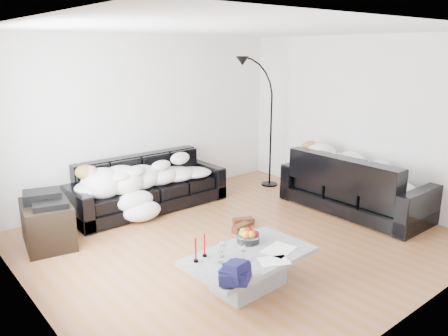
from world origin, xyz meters
TOP-DOWN VIEW (x-y plane):
  - ground at (0.00, 0.00)m, footprint 5.00×5.00m
  - wall_back at (0.00, 2.25)m, footprint 5.00×0.02m
  - wall_left at (-2.50, 0.00)m, footprint 0.02×4.50m
  - wall_right at (2.50, 0.00)m, footprint 0.02×4.50m
  - ceiling at (0.00, 0.00)m, footprint 5.00×5.00m
  - sofa_back at (-0.30, 1.75)m, footprint 2.41×0.83m
  - sofa_right at (2.05, -0.32)m, footprint 0.94×2.19m
  - sleeper_back at (-0.30, 1.70)m, footprint 2.04×0.70m
  - sleeper_right at (2.05, -0.32)m, footprint 0.79×1.88m
  - teal_cushion at (1.99, 0.36)m, footprint 0.42×0.38m
  - coffee_table at (-0.70, -0.95)m, footprint 1.34×0.82m
  - fruit_bowl at (-0.51, -0.73)m, footprint 0.32×0.32m
  - wine_glass_a at (-0.95, -0.83)m, footprint 0.10×0.10m
  - wine_glass_b at (-1.04, -0.91)m, footprint 0.09×0.09m
  - wine_glass_c at (-0.83, -1.01)m, footprint 0.08×0.08m
  - candle_left at (-1.21, -0.74)m, footprint 0.06×0.06m
  - candle_right at (-1.08, -0.70)m, footprint 0.05×0.05m
  - newspaper_a at (-0.40, -1.08)m, footprint 0.39×0.33m
  - newspaper_b at (-0.61, -1.22)m, footprint 0.35×0.31m
  - navy_jacket at (-1.20, -1.26)m, footprint 0.39×0.35m
  - shoes at (0.28, 0.25)m, footprint 0.50×0.38m
  - av_cabinet at (-1.94, 1.42)m, footprint 0.68×0.89m
  - stereo at (-1.94, 1.42)m, footprint 0.51×0.44m
  - floor_lamp at (1.99, 1.42)m, footprint 0.75×0.35m

SIDE VIEW (x-z plane):
  - ground at x=0.00m, z-range 0.00..0.00m
  - shoes at x=0.28m, z-range 0.00..0.11m
  - coffee_table at x=-0.70m, z-range 0.00..0.38m
  - av_cabinet at x=-1.94m, z-range 0.00..0.55m
  - newspaper_a at x=-0.40m, z-range 0.38..0.39m
  - newspaper_b at x=-0.61m, z-range 0.38..0.39m
  - sofa_back at x=-0.30m, z-range 0.00..0.79m
  - sofa_right at x=2.05m, z-range 0.00..0.89m
  - fruit_bowl at x=-0.51m, z-range 0.38..0.53m
  - wine_glass_c at x=-0.83m, z-range 0.38..0.54m
  - wine_glass_a at x=-0.95m, z-range 0.38..0.56m
  - wine_glass_b at x=-1.04m, z-range 0.38..0.56m
  - candle_right at x=-1.08m, z-range 0.38..0.62m
  - candle_left at x=-1.21m, z-range 0.38..0.63m
  - navy_jacket at x=-1.20m, z-range 0.46..0.62m
  - stereo at x=-1.94m, z-range 0.55..0.68m
  - sleeper_back at x=-0.30m, z-range 0.42..0.83m
  - sleeper_right at x=2.05m, z-range 0.42..0.88m
  - teal_cushion at x=1.99m, z-range 0.62..0.82m
  - floor_lamp at x=1.99m, z-range 0.00..2.01m
  - wall_back at x=0.00m, z-range 0.00..2.60m
  - wall_left at x=-2.50m, z-range 0.00..2.60m
  - wall_right at x=2.50m, z-range 0.00..2.60m
  - ceiling at x=0.00m, z-range 2.60..2.60m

